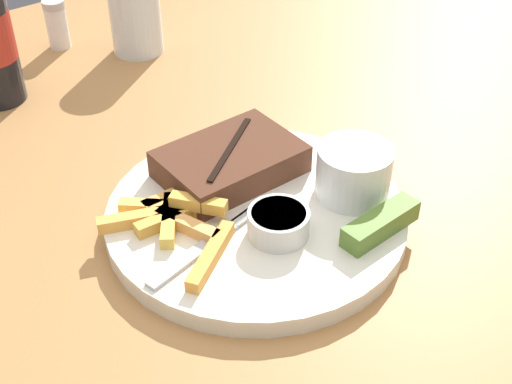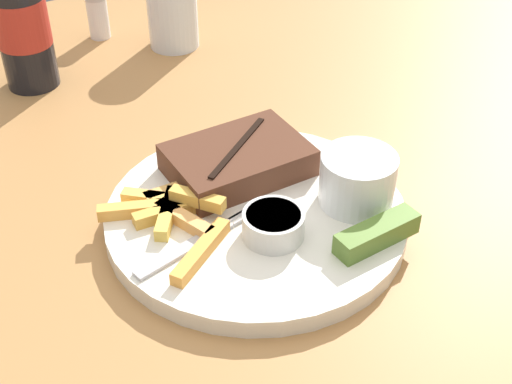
% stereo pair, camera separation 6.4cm
% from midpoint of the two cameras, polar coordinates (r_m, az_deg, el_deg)
% --- Properties ---
extents(dining_table, '(1.51, 1.22, 0.77)m').
position_cam_midpoint_polar(dining_table, '(0.71, -2.60, -6.89)').
color(dining_table, '#A87542').
rests_on(dining_table, ground_plane).
extents(dinner_plate, '(0.28, 0.28, 0.02)m').
position_cam_midpoint_polar(dinner_plate, '(0.66, -2.78, -2.10)').
color(dinner_plate, silver).
rests_on(dinner_plate, dining_table).
extents(steak_portion, '(0.13, 0.09, 0.03)m').
position_cam_midpoint_polar(steak_portion, '(0.69, -4.73, 2.35)').
color(steak_portion, '#512D1E').
rests_on(steak_portion, dinner_plate).
extents(fries_pile, '(0.11, 0.14, 0.02)m').
position_cam_midpoint_polar(fries_pile, '(0.64, -9.37, -2.29)').
color(fries_pile, '#EEB650').
rests_on(fries_pile, dinner_plate).
extents(coleslaw_cup, '(0.07, 0.07, 0.05)m').
position_cam_midpoint_polar(coleslaw_cup, '(0.66, 5.11, 1.73)').
color(coleslaw_cup, white).
rests_on(coleslaw_cup, dinner_plate).
extents(dipping_sauce_cup, '(0.05, 0.05, 0.02)m').
position_cam_midpoint_polar(dipping_sauce_cup, '(0.62, -1.16, -2.54)').
color(dipping_sauce_cup, silver).
rests_on(dipping_sauce_cup, dinner_plate).
extents(pickle_spear, '(0.08, 0.03, 0.02)m').
position_cam_midpoint_polar(pickle_spear, '(0.63, 7.07, -2.64)').
color(pickle_spear, '#567A2D').
rests_on(pickle_spear, dinner_plate).
extents(fork_utensil, '(0.13, 0.04, 0.00)m').
position_cam_midpoint_polar(fork_utensil, '(0.61, -7.37, -4.61)').
color(fork_utensil, '#B7B7BC').
rests_on(fork_utensil, dinner_plate).
extents(drinking_glass, '(0.07, 0.07, 0.11)m').
position_cam_midpoint_polar(drinking_glass, '(0.96, -11.62, 13.89)').
color(drinking_glass, silver).
rests_on(drinking_glass, dining_table).
extents(salt_shaker, '(0.03, 0.03, 0.07)m').
position_cam_midpoint_polar(salt_shaker, '(1.01, -17.48, 12.67)').
color(salt_shaker, white).
rests_on(salt_shaker, dining_table).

